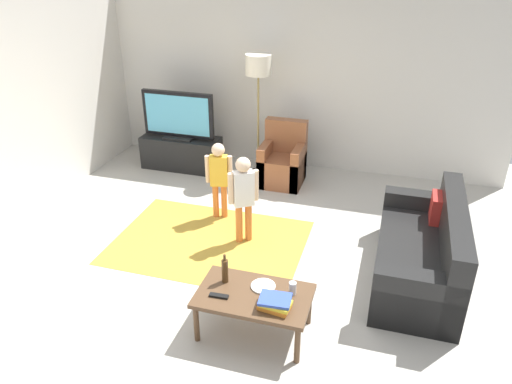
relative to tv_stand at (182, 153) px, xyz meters
name	(u,v)px	position (x,y,z in m)	size (l,w,h in m)	color
ground	(240,270)	(1.70, -2.30, -0.24)	(7.80, 7.80, 0.00)	#B2ADA3
wall_back	(303,79)	(1.70, 0.70, 1.11)	(6.00, 0.12, 2.70)	silver
area_rug	(209,242)	(1.18, -1.88, -0.24)	(2.20, 1.60, 0.01)	#B28C33
tv_stand	(182,153)	(0.00, 0.00, 0.00)	(1.20, 0.44, 0.50)	black
tv	(178,116)	(0.00, -0.02, 0.60)	(1.10, 0.28, 0.71)	black
couch	(426,255)	(3.58, -1.89, 0.05)	(0.80, 1.80, 0.86)	black
armchair	(283,163)	(1.62, -0.04, 0.05)	(0.60, 0.60, 0.90)	brown
floor_lamp	(258,72)	(1.19, 0.15, 1.30)	(0.36, 0.36, 1.78)	#262626
child_near_tv	(219,174)	(1.10, -1.27, 0.36)	(0.33, 0.17, 1.00)	orange
child_center	(243,192)	(1.56, -1.72, 0.39)	(0.31, 0.23, 1.06)	orange
coffee_table	(254,299)	(2.12, -3.15, 0.13)	(1.00, 0.60, 0.42)	#513823
book_stack	(275,303)	(2.34, -3.27, 0.22)	(0.28, 0.23, 0.09)	orange
bottle	(225,270)	(1.82, -3.05, 0.30)	(0.06, 0.06, 0.29)	#4C3319
tv_remote	(219,296)	(1.84, -3.27, 0.19)	(0.17, 0.05, 0.02)	black
soda_can	(293,288)	(2.44, -3.05, 0.24)	(0.07, 0.07, 0.12)	silver
plate	(263,286)	(2.17, -3.03, 0.18)	(0.22, 0.22, 0.02)	white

